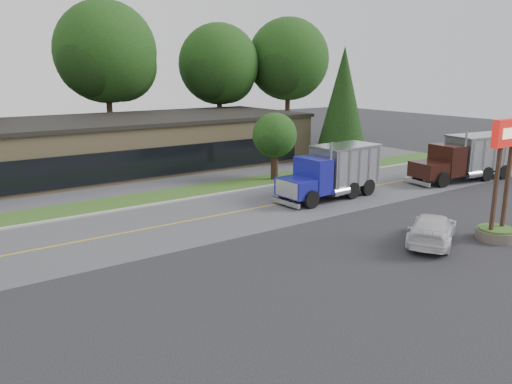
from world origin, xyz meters
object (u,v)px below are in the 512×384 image
bilo_sign (500,200)px  rally_car (432,229)px  dump_truck_maroon (469,156)px  dump_truck_blue (334,170)px

bilo_sign → rally_car: 3.62m
dump_truck_maroon → dump_truck_blue: bearing=-0.5°
dump_truck_maroon → rally_car: (-14.60, -7.43, -1.10)m
dump_truck_blue → rally_car: bearing=72.7°
dump_truck_maroon → bilo_sign: bearing=46.1°
rally_car → dump_truck_maroon: bearing=-92.7°
dump_truck_blue → rally_car: size_ratio=1.55×
dump_truck_blue → bilo_sign: bearing=90.3°
bilo_sign → dump_truck_maroon: size_ratio=0.64×
dump_truck_blue → dump_truck_maroon: size_ratio=0.82×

